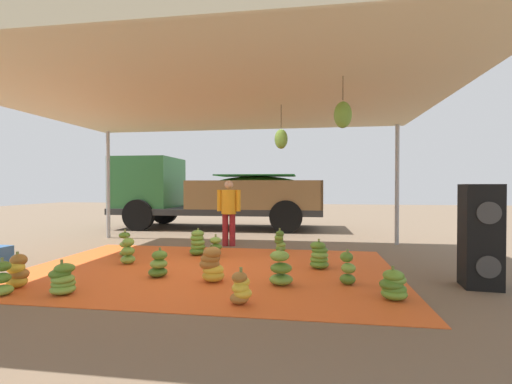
# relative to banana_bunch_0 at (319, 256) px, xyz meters

# --- Properties ---
(ground_plane) EXTENTS (40.00, 40.00, 0.00)m
(ground_plane) POSITION_rel_banana_bunch_0_xyz_m (-1.87, 2.63, -0.22)
(ground_plane) COLOR brown
(tarp_orange) EXTENTS (6.25, 4.28, 0.01)m
(tarp_orange) POSITION_rel_banana_bunch_0_xyz_m (-1.87, -0.37, -0.22)
(tarp_orange) COLOR #E05B23
(tarp_orange) RESTS_ON ground
(tent_canopy) EXTENTS (8.00, 7.00, 2.98)m
(tent_canopy) POSITION_rel_banana_bunch_0_xyz_m (-1.86, -0.45, 2.67)
(tent_canopy) COLOR #9EA0A5
(tent_canopy) RESTS_ON ground
(banana_bunch_0) EXTENTS (0.44, 0.46, 0.51)m
(banana_bunch_0) POSITION_rel_banana_bunch_0_xyz_m (0.00, 0.00, 0.00)
(banana_bunch_0) COLOR #518428
(banana_bunch_0) RESTS_ON tarp_orange
(banana_bunch_1) EXTENTS (0.40, 0.40, 0.45)m
(banana_bunch_1) POSITION_rel_banana_bunch_0_xyz_m (-3.36, -2.03, -0.03)
(banana_bunch_1) COLOR #75A83D
(banana_bunch_1) RESTS_ON tarp_orange
(banana_bunch_2) EXTENTS (0.42, 0.43, 0.42)m
(banana_bunch_2) POSITION_rel_banana_bunch_0_xyz_m (0.89, -1.61, -0.04)
(banana_bunch_2) COLOR #60932D
(banana_bunch_2) RESTS_ON tarp_orange
(banana_bunch_3) EXTENTS (0.28, 0.30, 0.51)m
(banana_bunch_3) POSITION_rel_banana_bunch_0_xyz_m (0.38, -0.98, -0.00)
(banana_bunch_3) COLOR #477523
(banana_bunch_3) RESTS_ON tarp_orange
(banana_bunch_4) EXTENTS (0.48, 0.48, 0.53)m
(banana_bunch_4) POSITION_rel_banana_bunch_0_xyz_m (-0.57, -1.17, 0.01)
(banana_bunch_4) COLOR #6B9E38
(banana_bunch_4) RESTS_ON tarp_orange
(banana_bunch_5) EXTENTS (0.46, 0.46, 0.55)m
(banana_bunch_5) POSITION_rel_banana_bunch_0_xyz_m (-1.59, -1.13, 0.03)
(banana_bunch_5) COLOR gold
(banana_bunch_5) RESTS_ON tarp_orange
(banana_bunch_6) EXTENTS (0.39, 0.38, 0.46)m
(banana_bunch_6) POSITION_rel_banana_bunch_0_xyz_m (-2.49, -0.99, -0.02)
(banana_bunch_6) COLOR #477523
(banana_bunch_6) RESTS_ON tarp_orange
(banana_bunch_7) EXTENTS (0.39, 0.39, 0.45)m
(banana_bunch_7) POSITION_rel_banana_bunch_0_xyz_m (-2.04, 0.70, -0.03)
(banana_bunch_7) COLOR #75A83D
(banana_bunch_7) RESTS_ON tarp_orange
(banana_bunch_8) EXTENTS (0.30, 0.30, 0.51)m
(banana_bunch_8) POSITION_rel_banana_bunch_0_xyz_m (-0.80, 1.44, 0.00)
(banana_bunch_8) COLOR #518428
(banana_bunch_8) RESTS_ON tarp_orange
(banana_bunch_9) EXTENTS (0.37, 0.37, 0.52)m
(banana_bunch_9) POSITION_rel_banana_bunch_0_xyz_m (-3.43, -0.18, 0.01)
(banana_bunch_9) COLOR #75A83D
(banana_bunch_9) RESTS_ON tarp_orange
(banana_bunch_10) EXTENTS (0.39, 0.39, 0.54)m
(banana_bunch_10) POSITION_rel_banana_bunch_0_xyz_m (-3.84, 0.49, 0.01)
(banana_bunch_10) COLOR #60932D
(banana_bunch_10) RESTS_ON tarp_orange
(banana_bunch_11) EXTENTS (0.33, 0.33, 0.49)m
(banana_bunch_11) POSITION_rel_banana_bunch_0_xyz_m (-4.11, -2.19, -0.01)
(banana_bunch_11) COLOR #75A83D
(banana_bunch_11) RESTS_ON tarp_orange
(banana_bunch_12) EXTENTS (0.36, 0.35, 0.50)m
(banana_bunch_12) POSITION_rel_banana_bunch_0_xyz_m (-4.18, -1.86, 0.01)
(banana_bunch_12) COLOR gold
(banana_bunch_12) RESTS_ON tarp_orange
(banana_bunch_13) EXTENTS (0.34, 0.33, 0.44)m
(banana_bunch_13) POSITION_rel_banana_bunch_0_xyz_m (-0.97, -2.07, -0.03)
(banana_bunch_13) COLOR #996628
(banana_bunch_13) RESTS_ON tarp_orange
(banana_bunch_14) EXTENTS (0.41, 0.42, 0.56)m
(banana_bunch_14) POSITION_rel_banana_bunch_0_xyz_m (-2.45, 0.84, 0.03)
(banana_bunch_14) COLOR #477523
(banana_bunch_14) RESTS_ON tarp_orange
(cargo_truck_main) EXTENTS (6.98, 2.59, 2.40)m
(cargo_truck_main) POSITION_rel_banana_bunch_0_xyz_m (-3.56, 5.69, 0.98)
(cargo_truck_main) COLOR #2D2D2D
(cargo_truck_main) RESTS_ON ground
(worker_0) EXTENTS (0.57, 0.35, 1.56)m
(worker_0) POSITION_rel_banana_bunch_0_xyz_m (-2.08, 2.11, 0.69)
(worker_0) COLOR maroon
(worker_0) RESTS_ON ground
(speaker_stack) EXTENTS (0.52, 0.53, 1.45)m
(speaker_stack) POSITION_rel_banana_bunch_0_xyz_m (2.22, -0.83, 0.50)
(speaker_stack) COLOR black
(speaker_stack) RESTS_ON ground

